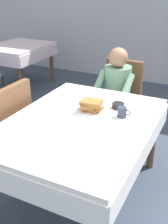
% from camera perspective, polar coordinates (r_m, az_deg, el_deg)
% --- Properties ---
extents(ground_plane, '(14.00, 14.00, 0.00)m').
position_cam_1_polar(ground_plane, '(2.70, -0.76, -15.84)').
color(ground_plane, '#3D4756').
extents(dining_table_main, '(1.12, 1.52, 0.74)m').
position_cam_1_polar(dining_table_main, '(2.32, -0.85, -3.64)').
color(dining_table_main, white).
rests_on(dining_table_main, ground).
extents(chair_diner, '(0.44, 0.45, 0.93)m').
position_cam_1_polar(chair_diner, '(3.37, 7.34, 3.42)').
color(chair_diner, brown).
rests_on(chair_diner, ground).
extents(diner_person, '(0.40, 0.43, 1.12)m').
position_cam_1_polar(diner_person, '(3.19, 6.53, 4.81)').
color(diner_person, gray).
rests_on(diner_person, ground).
extents(chair_left_side, '(0.45, 0.44, 0.93)m').
position_cam_1_polar(chair_left_side, '(2.78, -15.15, -2.29)').
color(chair_left_side, brown).
rests_on(chair_left_side, ground).
extents(plate_breakfast, '(0.28, 0.28, 0.02)m').
position_cam_1_polar(plate_breakfast, '(2.43, 1.65, 0.32)').
color(plate_breakfast, white).
rests_on(plate_breakfast, dining_table_main).
extents(breakfast_stack, '(0.21, 0.19, 0.09)m').
position_cam_1_polar(breakfast_stack, '(2.40, 1.52, 1.40)').
color(breakfast_stack, '#A36B33').
rests_on(breakfast_stack, plate_breakfast).
extents(cup_coffee, '(0.11, 0.08, 0.08)m').
position_cam_1_polar(cup_coffee, '(2.34, 7.75, -0.02)').
color(cup_coffee, '#333D4C').
rests_on(cup_coffee, dining_table_main).
extents(bowl_butter, '(0.11, 0.11, 0.04)m').
position_cam_1_polar(bowl_butter, '(2.51, 6.92, 1.31)').
color(bowl_butter, black).
rests_on(bowl_butter, dining_table_main).
extents(fork_left_of_plate, '(0.03, 0.18, 0.00)m').
position_cam_1_polar(fork_left_of_plate, '(2.49, -2.51, 0.85)').
color(fork_left_of_plate, silver).
rests_on(fork_left_of_plate, dining_table_main).
extents(knife_right_of_plate, '(0.01, 0.20, 0.00)m').
position_cam_1_polar(knife_right_of_plate, '(2.35, 5.65, -0.85)').
color(knife_right_of_plate, silver).
rests_on(knife_right_of_plate, dining_table_main).
extents(spoon_near_edge, '(0.15, 0.02, 0.00)m').
position_cam_1_polar(spoon_near_edge, '(2.16, -2.39, -3.21)').
color(spoon_near_edge, silver).
rests_on(spoon_near_edge, dining_table_main).
extents(napkin_folded, '(0.18, 0.13, 0.01)m').
position_cam_1_polar(napkin_folded, '(2.45, -6.34, 0.26)').
color(napkin_folded, white).
rests_on(napkin_folded, dining_table_main).
extents(background_table_far, '(0.92, 1.12, 0.74)m').
position_cam_1_polar(background_table_far, '(5.19, -13.08, 11.80)').
color(background_table_far, silver).
rests_on(background_table_far, ground).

